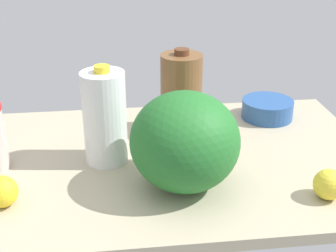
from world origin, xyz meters
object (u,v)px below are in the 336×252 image
(mixing_bowl, at_px, (267,109))
(lemon_near_front, at_px, (329,184))
(lemon_beside_bowl, at_px, (2,192))
(milk_jug, at_px, (105,117))
(chocolate_milk_jug, at_px, (181,94))
(watermelon, at_px, (185,142))

(mixing_bowl, xyz_separation_m, lemon_near_front, (0.00, 0.49, 0.01))
(lemon_beside_bowl, height_order, lemon_near_front, same)
(milk_jug, xyz_separation_m, lemon_beside_bowl, (0.25, 0.19, -0.09))
(mixing_bowl, distance_m, milk_jug, 0.59)
(chocolate_milk_jug, height_order, milk_jug, milk_jug)
(milk_jug, distance_m, watermelon, 0.25)
(lemon_beside_bowl, bearing_deg, lemon_near_front, 175.42)
(milk_jug, bearing_deg, lemon_near_front, 154.28)
(milk_jug, distance_m, lemon_near_front, 0.60)
(chocolate_milk_jug, bearing_deg, lemon_near_front, 125.49)
(milk_jug, bearing_deg, mixing_bowl, -156.92)
(chocolate_milk_jug, relative_size, watermelon, 0.98)
(mixing_bowl, distance_m, lemon_near_front, 0.49)
(mixing_bowl, xyz_separation_m, milk_jug, (0.54, 0.23, 0.10))
(chocolate_milk_jug, height_order, mixing_bowl, chocolate_milk_jug)
(watermelon, relative_size, lemon_beside_bowl, 3.57)
(lemon_near_front, bearing_deg, watermelon, -16.32)
(chocolate_milk_jug, distance_m, watermelon, 0.32)
(watermelon, distance_m, lemon_near_front, 0.36)
(lemon_beside_bowl, distance_m, lemon_near_front, 0.78)
(lemon_beside_bowl, bearing_deg, watermelon, -175.23)
(mixing_bowl, relative_size, watermelon, 0.62)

